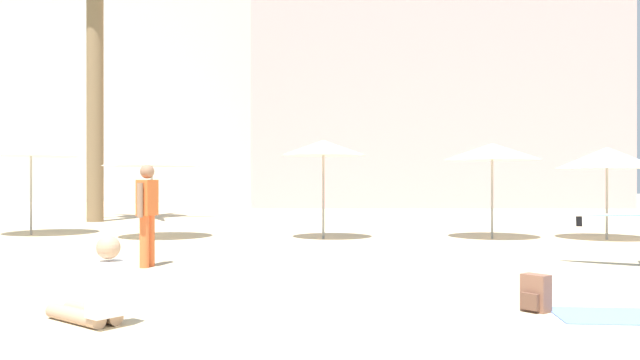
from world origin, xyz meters
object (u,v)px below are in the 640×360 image
Objects in this scene: cafe_umbrella_3 at (323,148)px; cafe_umbrella_0 at (492,152)px; person_far_left at (98,295)px; cafe_umbrella_4 at (152,158)px; person_near_right at (147,211)px; cafe_umbrella_5 at (31,150)px; backpack at (535,294)px; cafe_umbrella_2 at (607,158)px.

cafe_umbrella_0 is at bearing 1.99° from cafe_umbrella_3.
cafe_umbrella_4 is at bearing -39.97° from person_far_left.
cafe_umbrella_4 is at bearing -63.48° from person_near_right.
cafe_umbrella_5 is at bearing 165.45° from cafe_umbrella_4.
backpack is 0.41× the size of person_far_left.
backpack is (-1.71, -8.93, -1.98)m from cafe_umbrella_0.
cafe_umbrella_0 is 1.37× the size of person_near_right.
backpack is (-4.48, -8.72, -1.82)m from cafe_umbrella_2.
cafe_umbrella_4 is (-8.59, -0.07, -0.16)m from cafe_umbrella_0.
cafe_umbrella_2 is at bearing -4.29° from cafe_umbrella_0.
backpack is 0.24× the size of person_near_right.
person_near_right is at bearing -152.54° from cafe_umbrella_2.
cafe_umbrella_3 is at bearing -1.04° from cafe_umbrella_4.
cafe_umbrella_5 is 1.47× the size of person_near_right.
person_near_right reaches higher than person_far_left.
cafe_umbrella_0 reaches higher than cafe_umbrella_4.
cafe_umbrella_4 is 2.37× the size of person_far_left.
backpack is at bearing -133.27° from person_far_left.
cafe_umbrella_3 is 6.13m from person_near_right.
cafe_umbrella_5 is 6.13× the size of backpack.
cafe_umbrella_4 is at bearing 179.29° from cafe_umbrella_2.
person_far_left is at bearing -134.03° from cafe_umbrella_2.
cafe_umbrella_3 is (-7.01, 0.06, 0.26)m from cafe_umbrella_2.
cafe_umbrella_2 is 11.36m from cafe_umbrella_4.
person_far_left is (2.17, -9.64, -1.70)m from cafe_umbrella_4.
cafe_umbrella_3 is 4.35m from cafe_umbrella_4.
cafe_umbrella_4 is at bearing 178.96° from cafe_umbrella_3.
cafe_umbrella_3 is 5.87× the size of backpack.
person_far_left is (5.68, -10.55, -1.97)m from cafe_umbrella_5.
cafe_umbrella_4 is 1.40× the size of person_near_right.
cafe_umbrella_3 is at bearing -178.01° from cafe_umbrella_0.
cafe_umbrella_0 is 9.31m from backpack.
cafe_umbrella_3 is at bearing 179.50° from cafe_umbrella_2.
cafe_umbrella_3 is at bearing -7.19° from cafe_umbrella_5.
cafe_umbrella_4 is at bearing -92.78° from backpack.
person_far_left is (-2.17, -9.56, -1.96)m from cafe_umbrella_3.
cafe_umbrella_4 is 0.95× the size of cafe_umbrella_5.
cafe_umbrella_5 is (-14.87, 1.05, 0.27)m from cafe_umbrella_2.
person_near_right is 1.69× the size of person_far_left.
cafe_umbrella_3 is 1.41× the size of person_near_right.
cafe_umbrella_5 reaches higher than person_near_right.
person_far_left is at bearing -123.45° from cafe_umbrella_0.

